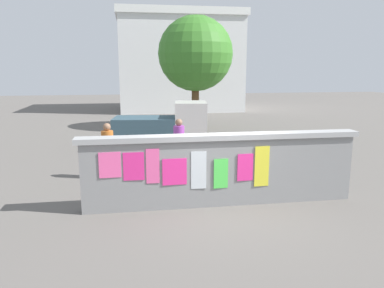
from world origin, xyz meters
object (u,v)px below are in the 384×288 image
bicycle_near (204,178)px  person_walking (179,139)px  tree_roadside (195,54)px  auto_rickshaw_truck (166,126)px  person_bystander (108,145)px  motorcycle (260,153)px

bicycle_near → person_walking: size_ratio=1.04×
tree_roadside → auto_rickshaw_truck: bearing=-112.5°
person_bystander → motorcycle: bearing=5.9°
bicycle_near → person_walking: bearing=99.8°
motorcycle → tree_roadside: size_ratio=0.33×
person_walking → person_bystander: size_ratio=1.00×
person_walking → person_bystander: same height
motorcycle → auto_rickshaw_truck: bearing=129.1°
motorcycle → tree_roadside: (-0.68, 8.27, 3.38)m
bicycle_near → person_bystander: bearing=147.5°
motorcycle → person_bystander: 4.79m
auto_rickshaw_truck → motorcycle: bearing=-50.9°
motorcycle → bicycle_near: (-2.23, -2.09, -0.10)m
auto_rickshaw_truck → bicycle_near: size_ratio=2.23×
bicycle_near → person_bystander: person_bystander is taller
person_walking → person_bystander: (-2.13, -0.59, 0.00)m
bicycle_near → tree_roadside: size_ratio=0.29×
motorcycle → bicycle_near: bearing=-136.8°
motorcycle → person_bystander: person_bystander is taller
person_walking → tree_roadside: 8.87m
person_bystander → bicycle_near: bearing=-32.5°
auto_rickshaw_truck → person_bystander: bearing=-117.8°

